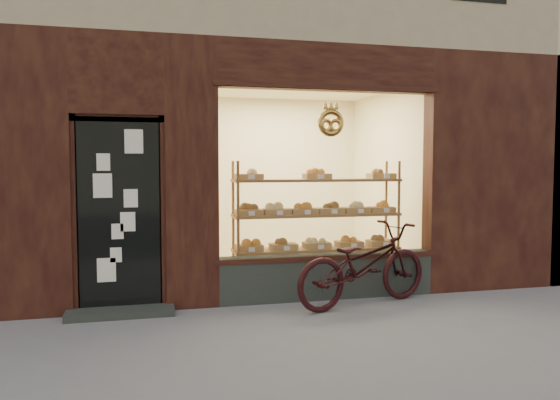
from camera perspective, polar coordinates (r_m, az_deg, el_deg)
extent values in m
plane|color=slate|center=(4.84, 8.14, -16.30)|extent=(90.00, 90.00, 0.00)
cube|color=#25302A|center=(6.83, 4.93, -7.92)|extent=(2.70, 0.25, 0.55)
cube|color=black|center=(6.30, -16.42, -1.47)|extent=(0.90, 0.04, 2.15)
cube|color=#25302A|center=(6.32, -16.31, -11.21)|extent=(1.15, 0.35, 0.08)
torus|color=gold|center=(6.61, 5.32, 8.02)|extent=(0.33, 0.07, 0.33)
cube|color=brown|center=(7.28, 3.83, -9.01)|extent=(2.20, 0.45, 0.04)
cube|color=brown|center=(7.18, 3.84, -5.12)|extent=(2.20, 0.45, 0.03)
cube|color=brown|center=(7.13, 3.86, -1.54)|extent=(2.20, 0.45, 0.04)
cube|color=brown|center=(7.10, 3.88, 2.08)|extent=(2.20, 0.45, 0.04)
cylinder|color=brown|center=(6.70, -4.39, -3.17)|extent=(0.04, 0.04, 1.70)
cylinder|color=brown|center=(7.36, 12.29, -2.62)|extent=(0.04, 0.04, 1.70)
cylinder|color=brown|center=(7.08, -4.91, -2.80)|extent=(0.04, 0.04, 1.70)
cylinder|color=brown|center=(7.71, 11.01, -2.32)|extent=(0.04, 0.04, 1.70)
cube|color=#AB7C42|center=(6.96, -3.26, -4.97)|extent=(0.34, 0.24, 0.07)
sphere|color=#BD7326|center=(6.94, -3.26, -4.28)|extent=(0.11, 0.11, 0.11)
cube|color=white|center=(6.78, -2.97, -5.20)|extent=(0.07, 0.01, 0.05)
cube|color=#AB7C42|center=(7.05, 0.35, -4.84)|extent=(0.34, 0.24, 0.07)
sphere|color=brown|center=(7.04, 0.35, -4.16)|extent=(0.11, 0.11, 0.11)
cube|color=white|center=(6.87, 0.73, -5.07)|extent=(0.07, 0.01, 0.05)
cube|color=#AB7C42|center=(7.18, 3.85, -4.70)|extent=(0.34, 0.24, 0.07)
sphere|color=#D7B873|center=(7.16, 3.85, -4.03)|extent=(0.11, 0.11, 0.11)
cube|color=white|center=(7.00, 4.31, -4.92)|extent=(0.07, 0.01, 0.05)
cube|color=#AB7C42|center=(7.32, 7.21, -4.55)|extent=(0.34, 0.24, 0.07)
sphere|color=#BD7326|center=(7.31, 7.22, -3.89)|extent=(0.11, 0.11, 0.11)
cube|color=white|center=(7.15, 7.75, -4.76)|extent=(0.07, 0.01, 0.05)
cube|color=#AB7C42|center=(7.50, 10.43, -4.39)|extent=(0.34, 0.24, 0.07)
sphere|color=brown|center=(7.49, 10.44, -3.75)|extent=(0.11, 0.11, 0.11)
cube|color=white|center=(7.33, 11.03, -4.58)|extent=(0.08, 0.01, 0.05)
cube|color=#AB7C42|center=(6.90, -3.27, -1.27)|extent=(0.34, 0.24, 0.07)
sphere|color=brown|center=(6.90, -3.27, -0.57)|extent=(0.11, 0.11, 0.11)
cube|color=white|center=(6.72, -2.98, -1.41)|extent=(0.07, 0.01, 0.06)
cube|color=#AB7C42|center=(6.98, -0.36, -1.21)|extent=(0.34, 0.24, 0.07)
sphere|color=#D7B873|center=(6.97, -0.36, -0.52)|extent=(0.11, 0.11, 0.11)
cube|color=white|center=(6.80, 0.00, -1.34)|extent=(0.08, 0.01, 0.06)
cube|color=#AB7C42|center=(7.07, 2.47, -1.15)|extent=(0.34, 0.24, 0.07)
sphere|color=#BD7326|center=(7.06, 2.47, -0.47)|extent=(0.11, 0.11, 0.11)
cube|color=white|center=(6.89, 2.91, -1.28)|extent=(0.07, 0.01, 0.06)
cube|color=#AB7C42|center=(7.18, 5.23, -1.09)|extent=(0.34, 0.24, 0.07)
sphere|color=brown|center=(7.17, 5.23, -0.41)|extent=(0.11, 0.11, 0.11)
cube|color=white|center=(7.01, 5.73, -1.21)|extent=(0.07, 0.01, 0.06)
cube|color=#AB7C42|center=(7.31, 7.90, -1.03)|extent=(0.34, 0.24, 0.07)
sphere|color=#D7B873|center=(7.30, 7.90, -0.36)|extent=(0.11, 0.11, 0.11)
cube|color=white|center=(7.14, 8.45, -1.14)|extent=(0.08, 0.01, 0.06)
cube|color=#AB7C42|center=(7.45, 10.47, -0.96)|extent=(0.34, 0.24, 0.07)
sphere|color=#BD7326|center=(7.44, 10.48, -0.31)|extent=(0.11, 0.11, 0.11)
cube|color=white|center=(7.28, 11.07, -1.08)|extent=(0.08, 0.01, 0.06)
cube|color=#AB7C42|center=(6.88, -3.29, 2.46)|extent=(0.34, 0.24, 0.07)
sphere|color=#D7B873|center=(6.88, -3.29, 3.17)|extent=(0.11, 0.11, 0.11)
cube|color=white|center=(6.70, -2.99, 2.43)|extent=(0.07, 0.01, 0.06)
cube|color=#AB7C42|center=(7.10, 3.88, 2.50)|extent=(0.34, 0.24, 0.07)
sphere|color=#BD7326|center=(7.10, 3.88, 3.19)|extent=(0.11, 0.11, 0.11)
cube|color=white|center=(6.92, 4.35, 2.47)|extent=(0.07, 0.01, 0.06)
cube|color=#AB7C42|center=(7.42, 10.51, 2.50)|extent=(0.34, 0.24, 0.07)
sphere|color=brown|center=(7.42, 10.52, 3.16)|extent=(0.11, 0.11, 0.11)
cube|color=white|center=(7.26, 11.12, 2.47)|extent=(0.08, 0.01, 0.06)
imported|color=black|center=(6.50, 8.69, -6.69)|extent=(1.94, 1.14, 0.96)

